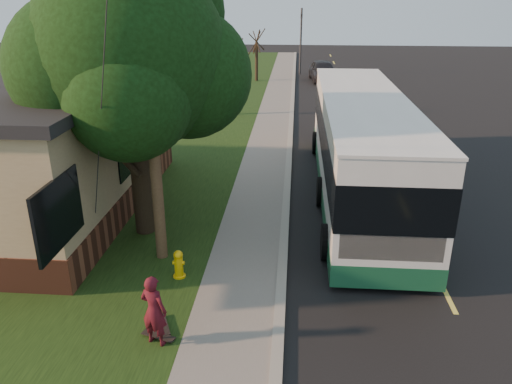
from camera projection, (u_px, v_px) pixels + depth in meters
ground at (281, 283)px, 12.53m from camera, size 120.00×120.00×0.00m
road at (382, 161)px, 21.47m from camera, size 8.00×80.00×0.01m
curb at (289, 158)px, 21.75m from camera, size 0.25×80.00×0.12m
sidewalk at (266, 158)px, 21.83m from camera, size 2.00×80.00×0.08m
grass_verge at (187, 156)px, 22.09m from camera, size 5.00×80.00×0.07m
fire_hydrant at (179, 264)px, 12.56m from camera, size 0.32×0.32×0.74m
utility_pole at (149, 89)px, 11.95m from camera, size 2.86×3.21×9.07m
leafy_tree at (133, 57)px, 13.35m from camera, size 6.30×6.00×7.80m
bare_tree_near at (231, 79)px, 28.62m from camera, size 1.38×1.21×4.31m
bare_tree_far at (257, 56)px, 39.72m from camera, size 1.38×1.21×4.03m
traffic_signal at (301, 37)px, 42.73m from camera, size 0.18×0.22×5.50m
transit_bus at (361, 144)px, 17.29m from camera, size 3.02×13.07×3.53m
skateboarder at (154, 310)px, 10.03m from camera, size 0.66×0.54×1.57m
skateboard_main at (163, 325)px, 10.77m from camera, size 0.51×0.82×0.08m
skateboard_spare at (158, 336)px, 10.42m from camera, size 0.77×0.42×0.07m
dumpster at (43, 164)px, 18.93m from camera, size 1.86×1.68×1.35m
distant_car at (323, 71)px, 40.38m from camera, size 2.41×4.99×1.64m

